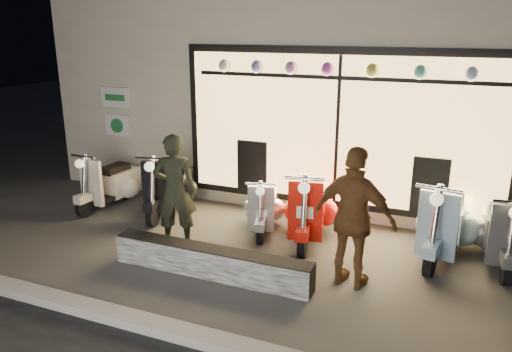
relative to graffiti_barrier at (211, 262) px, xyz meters
The scene contains 12 objects.
ground 0.71m from the graffiti_barrier, 72.54° to the left, with size 40.00×40.00×0.00m, color #383533.
kerb 1.37m from the graffiti_barrier, 81.39° to the right, with size 40.00×0.25×0.12m, color slate.
shop_building 5.95m from the graffiti_barrier, 87.88° to the left, with size 10.20×6.23×4.20m.
graffiti_barrier is the anchor object (origin of this frame).
scooter_silver 1.83m from the graffiti_barrier, 89.28° to the left, with size 0.65×1.27×0.91m.
scooter_red 1.99m from the graffiti_barrier, 65.83° to the left, with size 0.68×1.59×1.13m.
scooter_black 2.66m from the graffiti_barrier, 133.02° to the left, with size 0.66×1.56×1.11m.
scooter_cream 3.46m from the graffiti_barrier, 148.61° to the left, with size 0.53×1.45×1.03m.
scooter_blue 3.41m from the graffiti_barrier, 34.72° to the left, with size 0.68×1.64×1.17m.
scooter_grey 4.08m from the graffiti_barrier, 29.68° to the left, with size 0.53×1.49×1.06m.
man 1.33m from the graffiti_barrier, 143.90° to the left, with size 0.63×0.41×1.72m, color black.
woman 1.96m from the graffiti_barrier, 15.22° to the left, with size 1.06×0.44×1.82m, color brown.
Camera 1 is at (2.64, -5.92, 3.20)m, focal length 35.00 mm.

